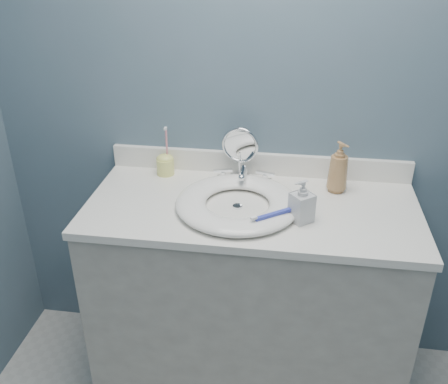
% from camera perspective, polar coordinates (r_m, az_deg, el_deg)
% --- Properties ---
extents(back_wall, '(2.20, 0.02, 2.40)m').
position_cam_1_polar(back_wall, '(1.96, 4.24, 10.72)').
color(back_wall, '#4A6170').
rests_on(back_wall, ground).
extents(vanity_cabinet, '(1.20, 0.55, 0.85)m').
position_cam_1_polar(vanity_cabinet, '(2.10, 2.88, -12.30)').
color(vanity_cabinet, '#B5B1A5').
rests_on(vanity_cabinet, ground).
extents(countertop, '(1.22, 0.57, 0.03)m').
position_cam_1_polar(countertop, '(1.84, 3.20, -1.83)').
color(countertop, white).
rests_on(countertop, vanity_cabinet).
extents(backsplash, '(1.22, 0.02, 0.09)m').
position_cam_1_polar(backsplash, '(2.05, 3.94, 3.27)').
color(backsplash, white).
rests_on(backsplash, countertop).
extents(basin, '(0.45, 0.45, 0.04)m').
position_cam_1_polar(basin, '(1.80, 1.56, -1.25)').
color(basin, white).
rests_on(basin, countertop).
extents(drain, '(0.04, 0.04, 0.01)m').
position_cam_1_polar(drain, '(1.81, 1.55, -1.67)').
color(drain, silver).
rests_on(drain, countertop).
extents(faucet, '(0.25, 0.13, 0.07)m').
position_cam_1_polar(faucet, '(1.97, 2.25, 1.74)').
color(faucet, silver).
rests_on(faucet, countertop).
extents(makeup_mirror, '(0.15, 0.08, 0.22)m').
position_cam_1_polar(makeup_mirror, '(1.98, 1.84, 4.70)').
color(makeup_mirror, silver).
rests_on(makeup_mirror, countertop).
extents(soap_bottle_amber, '(0.11, 0.11, 0.20)m').
position_cam_1_polar(soap_bottle_amber, '(1.93, 12.95, 2.78)').
color(soap_bottle_amber, '#9F7548').
rests_on(soap_bottle_amber, countertop).
extents(soap_bottle_clear, '(0.10, 0.10, 0.15)m').
position_cam_1_polar(soap_bottle_clear, '(1.72, 8.92, -1.02)').
color(soap_bottle_clear, silver).
rests_on(soap_bottle_clear, countertop).
extents(toothbrush_holder, '(0.07, 0.07, 0.21)m').
position_cam_1_polar(toothbrush_holder, '(2.05, -6.73, 3.25)').
color(toothbrush_holder, '#EBEC76').
rests_on(toothbrush_holder, countertop).
extents(toothbrush_lying, '(0.15, 0.12, 0.02)m').
position_cam_1_polar(toothbrush_lying, '(1.69, 5.67, -2.56)').
color(toothbrush_lying, '#323DB1').
rests_on(toothbrush_lying, basin).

